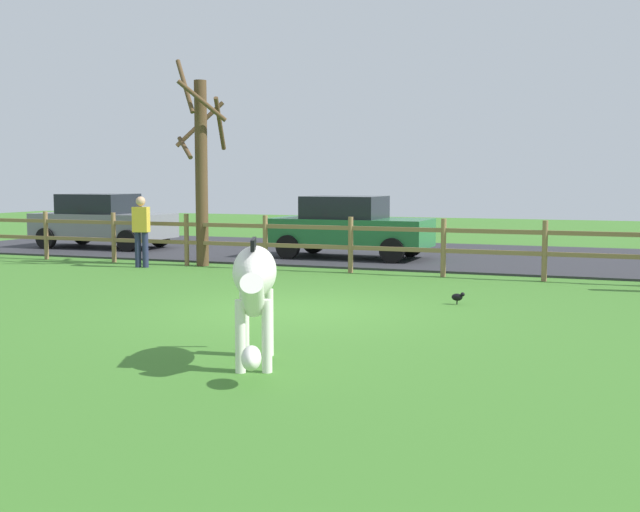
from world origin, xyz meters
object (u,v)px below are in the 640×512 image
Objects in this scene: parked_car_grey at (102,220)px; visitor_left_of_tree at (141,228)px; bare_tree at (201,165)px; zebra at (254,282)px; crow_on_grass at (458,297)px; parked_car_green at (349,226)px.

visitor_left_of_tree is at bearing -44.22° from parked_car_grey.
bare_tree is 2.63× the size of zebra.
bare_tree is 22.30× the size of crow_on_grass.
parked_car_green reaches higher than zebra.
parked_car_grey is at bearing 132.07° from zebra.
bare_tree reaches higher than crow_on_grass.
parked_car_grey is at bearing 135.78° from visitor_left_of_tree.
zebra is 8.49× the size of crow_on_grass.
crow_on_grass is at bearing -19.72° from visitor_left_of_tree.
bare_tree is 1.19× the size of parked_car_green.
parked_car_green is (-2.70, 11.20, -0.08)m from zebra.
visitor_left_of_tree is at bearing 130.20° from zebra.
parked_car_grey reaches higher than crow_on_grass.
zebra reaches higher than crow_on_grass.
crow_on_grass is at bearing -57.31° from parked_car_green.
bare_tree is at bearing 151.74° from crow_on_grass.
crow_on_grass is 8.42m from visitor_left_of_tree.
bare_tree is 5.82m from parked_car_grey.
parked_car_green is (2.78, 2.56, -1.53)m from bare_tree.
visitor_left_of_tree is at bearing -145.15° from bare_tree.
crow_on_grass is 0.05× the size of parked_car_grey.
visitor_left_of_tree is (-3.92, -3.36, 0.06)m from parked_car_green.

